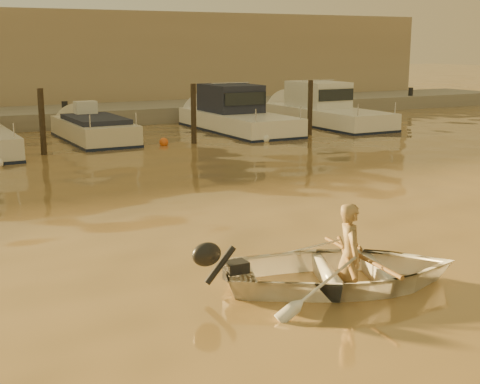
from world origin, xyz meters
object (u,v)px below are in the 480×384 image
dinghy (342,271)px  person (350,255)px  moored_boat_4 (238,115)px  moored_boat_3 (94,134)px  moored_boat_5 (327,110)px

dinghy → person: size_ratio=2.22×
person → moored_boat_4: (6.60, 15.68, 0.19)m
moored_boat_3 → moored_boat_5: bearing=0.0°
moored_boat_3 → moored_boat_5: size_ratio=0.74×
dinghy → moored_boat_3: size_ratio=0.60×
dinghy → moored_boat_3: (1.03, 15.64, 0.01)m
dinghy → moored_boat_5: size_ratio=0.44×
moored_boat_5 → moored_boat_4: bearing=180.0°
dinghy → moored_boat_4: moored_boat_4 is taller
person → dinghy: bearing=90.0°
person → moored_boat_3: 15.71m
dinghy → person: bearing=-90.0°
moored_boat_4 → moored_boat_5: 4.16m
moored_boat_3 → moored_boat_5: 9.84m
person → moored_boat_3: person is taller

